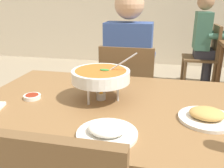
% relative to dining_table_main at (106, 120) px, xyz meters
% --- Properties ---
extents(dining_table_main, '(1.35, 0.94, 0.73)m').
position_rel_dining_table_main_xyz_m(dining_table_main, '(0.00, 0.00, 0.00)').
color(dining_table_main, brown).
rests_on(dining_table_main, ground_plane).
extents(chair_diner_main, '(0.44, 0.44, 0.90)m').
position_rel_dining_table_main_xyz_m(chair_diner_main, '(-0.00, 0.75, -0.13)').
color(chair_diner_main, brown).
rests_on(chair_diner_main, ground_plane).
extents(diner_main, '(0.40, 0.45, 1.31)m').
position_rel_dining_table_main_xyz_m(diner_main, '(0.00, 0.79, 0.11)').
color(diner_main, '#2D2D38').
rests_on(diner_main, ground_plane).
extents(curry_bowl, '(0.33, 0.30, 0.26)m').
position_rel_dining_table_main_xyz_m(curry_bowl, '(-0.03, 0.04, 0.23)').
color(curry_bowl, silver).
rests_on(curry_bowl, dining_table_main).
extents(rice_plate, '(0.24, 0.24, 0.06)m').
position_rel_dining_table_main_xyz_m(rice_plate, '(0.08, -0.31, 0.12)').
color(rice_plate, white).
rests_on(rice_plate, dining_table_main).
extents(appetizer_plate, '(0.24, 0.24, 0.06)m').
position_rel_dining_table_main_xyz_m(appetizer_plate, '(0.48, -0.09, 0.12)').
color(appetizer_plate, white).
rests_on(appetizer_plate, dining_table_main).
extents(sauce_dish, '(0.09, 0.09, 0.02)m').
position_rel_dining_table_main_xyz_m(sauce_dish, '(-0.40, -0.03, 0.11)').
color(sauce_dish, white).
rests_on(sauce_dish, dining_table_main).
extents(chair_bg_left, '(0.45, 0.45, 0.90)m').
position_rel_dining_table_main_xyz_m(chair_bg_left, '(0.85, 2.46, -0.13)').
color(chair_bg_left, brown).
rests_on(chair_bg_left, ground_plane).
extents(patron_bg_left, '(0.45, 0.40, 1.31)m').
position_rel_dining_table_main_xyz_m(patron_bg_left, '(0.80, 2.47, 0.11)').
color(patron_bg_left, '#2D2D38').
rests_on(patron_bg_left, ground_plane).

